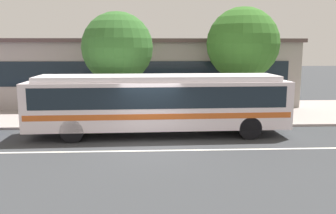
# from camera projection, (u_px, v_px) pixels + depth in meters

# --- Properties ---
(ground_plane) EXTENTS (120.00, 120.00, 0.00)m
(ground_plane) POSITION_uv_depth(u_px,v_px,m) (151.00, 145.00, 14.63)
(ground_plane) COLOR #35373A
(sidewalk_slab) EXTENTS (60.00, 8.00, 0.12)m
(sidewalk_slab) POSITION_uv_depth(u_px,v_px,m) (151.00, 112.00, 21.58)
(sidewalk_slab) COLOR #A49591
(sidewalk_slab) RESTS_ON ground_plane
(lane_stripe_center) EXTENTS (56.00, 0.16, 0.01)m
(lane_stripe_center) POSITION_uv_depth(u_px,v_px,m) (151.00, 151.00, 13.84)
(lane_stripe_center) COLOR silver
(lane_stripe_center) RESTS_ON ground_plane
(transit_bus) EXTENTS (11.67, 2.72, 2.75)m
(transit_bus) POSITION_uv_depth(u_px,v_px,m) (159.00, 101.00, 16.07)
(transit_bus) COLOR white
(transit_bus) RESTS_ON ground_plane
(pedestrian_waiting_near_sign) EXTENTS (0.47, 0.47, 1.67)m
(pedestrian_waiting_near_sign) POSITION_uv_depth(u_px,v_px,m) (77.00, 104.00, 18.34)
(pedestrian_waiting_near_sign) COLOR #3C3F38
(pedestrian_waiting_near_sign) RESTS_ON sidewalk_slab
(pedestrian_walking_along_curb) EXTENTS (0.36, 0.36, 1.69)m
(pedestrian_walking_along_curb) POSITION_uv_depth(u_px,v_px,m) (161.00, 104.00, 18.26)
(pedestrian_walking_along_curb) COLOR #7C5E53
(pedestrian_walking_along_curb) RESTS_ON sidewalk_slab
(pedestrian_standing_by_tree) EXTENTS (0.44, 0.44, 1.69)m
(pedestrian_standing_by_tree) POSITION_uv_depth(u_px,v_px,m) (128.00, 104.00, 18.11)
(pedestrian_standing_by_tree) COLOR #775B59
(pedestrian_standing_by_tree) RESTS_ON sidewalk_slab
(bus_stop_sign) EXTENTS (0.08, 0.44, 2.47)m
(bus_stop_sign) POSITION_uv_depth(u_px,v_px,m) (259.00, 92.00, 18.25)
(bus_stop_sign) COLOR gray
(bus_stop_sign) RESTS_ON sidewalk_slab
(street_tree_near_stop) EXTENTS (3.81, 3.81, 5.75)m
(street_tree_near_stop) POSITION_uv_depth(u_px,v_px,m) (117.00, 48.00, 18.95)
(street_tree_near_stop) COLOR brown
(street_tree_near_stop) RESTS_ON sidewalk_slab
(street_tree_mid_block) EXTENTS (4.11, 4.11, 6.11)m
(street_tree_mid_block) POSITION_uv_depth(u_px,v_px,m) (243.00, 44.00, 20.05)
(street_tree_mid_block) COLOR brown
(street_tree_mid_block) RESTS_ON sidewalk_slab
(station_building) EXTENTS (22.26, 8.57, 4.52)m
(station_building) POSITION_uv_depth(u_px,v_px,m) (133.00, 71.00, 26.08)
(station_building) COLOR #A29895
(station_building) RESTS_ON ground_plane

